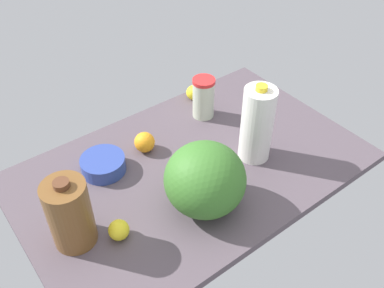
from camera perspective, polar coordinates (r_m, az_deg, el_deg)
The scene contains 9 objects.
countertop at distance 151.42cm, azimuth 0.00°, elevation -3.29°, with size 120.00×76.00×3.00cm, color #52464F.
milk_jug at distance 146.99cm, azimuth 8.67°, elevation 2.61°, with size 11.14×11.14×29.70cm.
watermelon at distance 129.42cm, azimuth 1.74°, elevation -4.76°, with size 25.10×25.10×23.08cm, color #387028.
tumbler_cup at distance 168.00cm, azimuth 1.55°, elevation 6.20°, with size 8.82×8.82×16.78cm.
chocolate_milk_jug at distance 125.56cm, azimuth -15.98°, elevation -8.94°, with size 12.55×12.55×24.06cm.
mixing_bowl at distance 150.01cm, azimuth -11.76°, elevation -2.68°, with size 15.37×15.37×5.41cm, color #2F4498.
lemon_near_front at distance 129.36cm, azimuth -9.73°, elevation -11.23°, with size 6.28×6.28×6.28cm, color yellow.
orange_far_back at distance 154.90cm, azimuth -6.34°, elevation 0.24°, with size 7.49×7.49×7.49cm, color orange.
lemon_loose at distance 180.42cm, azimuth 0.20°, elevation 6.88°, with size 6.16×6.16×6.16cm, color yellow.
Camera 1 is at (-65.79, -86.32, 107.10)cm, focal length 40.00 mm.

